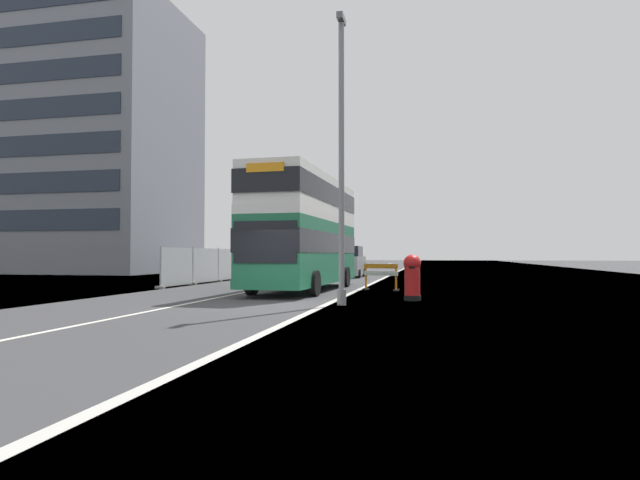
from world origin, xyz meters
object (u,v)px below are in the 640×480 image
(double_decker_bus, at_px, (305,231))
(lamppost_foreground, at_px, (341,167))
(roadworks_barrier, at_px, (381,274))
(car_oncoming_near, at_px, (349,263))
(red_pillar_postbox, at_px, (412,275))
(car_receding_mid, at_px, (315,262))

(double_decker_bus, bearing_deg, lamppost_foreground, -66.64)
(roadworks_barrier, bearing_deg, car_oncoming_near, 104.93)
(red_pillar_postbox, xyz_separation_m, roadworks_barrier, (-1.59, 4.94, -0.13))
(car_receding_mid, bearing_deg, red_pillar_postbox, -69.82)
(car_receding_mid, bearing_deg, lamppost_foreground, -75.51)
(car_receding_mid, bearing_deg, roadworks_barrier, -69.25)
(red_pillar_postbox, bearing_deg, double_decker_bus, 138.93)
(red_pillar_postbox, height_order, car_receding_mid, car_receding_mid)
(double_decker_bus, xyz_separation_m, red_pillar_postbox, (4.93, -4.30, -1.81))
(red_pillar_postbox, bearing_deg, roadworks_barrier, 107.85)
(double_decker_bus, bearing_deg, red_pillar_postbox, -41.07)
(double_decker_bus, xyz_separation_m, roadworks_barrier, (3.34, 0.65, -1.94))
(double_decker_bus, relative_size, lamppost_foreground, 1.15)
(car_oncoming_near, bearing_deg, lamppost_foreground, -81.56)
(double_decker_bus, bearing_deg, car_receding_mid, 101.49)
(roadworks_barrier, bearing_deg, lamppost_foreground, -94.32)
(lamppost_foreground, height_order, roadworks_barrier, lamppost_foreground)
(car_oncoming_near, bearing_deg, roadworks_barrier, -75.07)
(roadworks_barrier, bearing_deg, red_pillar_postbox, -72.15)
(red_pillar_postbox, distance_m, roadworks_barrier, 5.20)
(red_pillar_postbox, xyz_separation_m, car_receding_mid, (-9.08, 24.71, 0.08))
(car_oncoming_near, xyz_separation_m, car_receding_mid, (-3.89, 6.27, -0.08))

